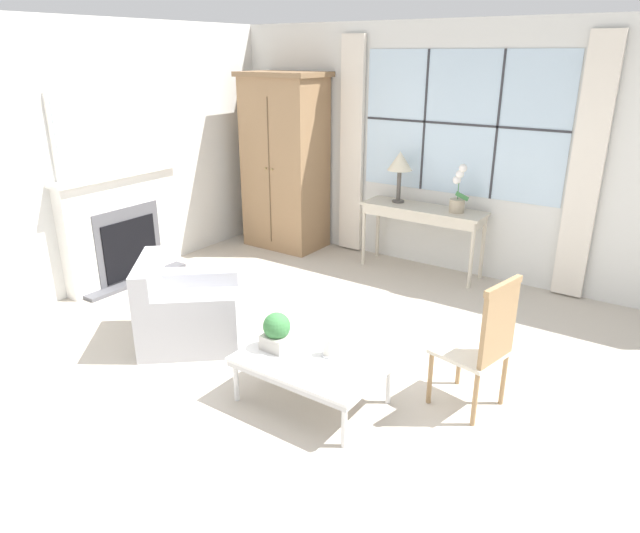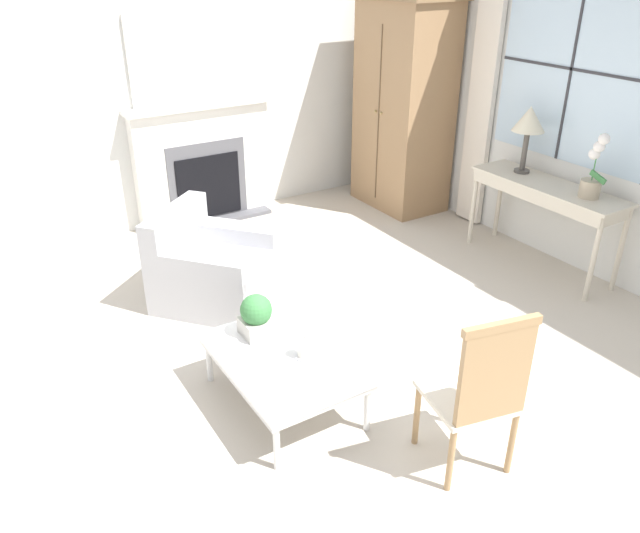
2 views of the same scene
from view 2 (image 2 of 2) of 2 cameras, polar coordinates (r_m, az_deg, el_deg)
The scene contains 13 objects.
ground_plane at distance 4.39m, azimuth -2.41°, elevation -9.52°, with size 14.00×14.00×0.00m, color #BCB2A3.
wall_back_windowed at distance 5.78m, azimuth 25.02°, elevation 12.49°, with size 7.20×0.14×2.80m.
wall_left at distance 6.65m, azimuth -11.46°, elevation 15.97°, with size 0.06×7.20×2.80m, color silver.
fireplace at distance 6.70m, azimuth -10.68°, elevation 10.03°, with size 0.34×1.53×2.10m.
armoire at distance 6.98m, azimuth 7.64°, elevation 14.43°, with size 1.06×0.71×2.24m.
console_table at distance 5.87m, azimuth 20.05°, elevation 6.30°, with size 1.44×0.43×0.79m.
table_lamp at distance 5.96m, azimuth 18.58°, elevation 12.46°, with size 0.29×0.29×0.60m.
potted_orchid at distance 5.58m, azimuth 23.72°, elevation 7.78°, with size 0.21×0.17×0.54m.
armchair_upholstered at distance 5.18m, azimuth -9.74°, elevation -0.34°, with size 1.18×1.18×0.77m.
side_chair_wooden at distance 3.42m, azimuth 14.47°, elevation -10.71°, with size 0.52×0.52×1.03m.
coffee_table at distance 3.93m, azimuth -3.40°, elevation -8.65°, with size 1.05×0.72×0.37m.
potted_plant_small at distance 4.05m, azimuth -5.83°, elevation -4.49°, with size 0.21×0.21×0.29m.
pillar_candle at distance 3.86m, azimuth -1.41°, elevation -7.48°, with size 0.12×0.12×0.15m.
Camera 2 is at (3.09, -1.71, 2.61)m, focal length 35.00 mm.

